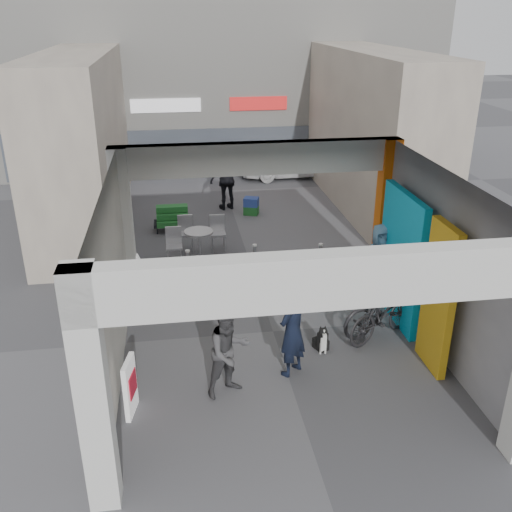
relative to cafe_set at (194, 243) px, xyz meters
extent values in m
plane|color=#57575C|center=(1.42, -4.23, -0.34)|extent=(90.00, 90.00, 0.00)
cube|color=silver|center=(-1.58, -8.23, 1.41)|extent=(0.40, 0.40, 3.50)
cube|color=silver|center=(-1.58, -2.23, 1.41)|extent=(0.40, 0.40, 3.50)
cube|color=#E1600D|center=(4.42, -2.23, 1.41)|extent=(0.40, 0.40, 3.50)
plane|color=beige|center=(-1.58, -5.23, 1.41)|extent=(0.00, 6.40, 6.40)
plane|color=#95959A|center=(4.42, -5.23, 1.41)|extent=(0.00, 6.40, 6.40)
cube|color=#0CA3CF|center=(4.12, -4.03, 1.06)|extent=(0.15, 2.00, 2.80)
cube|color=gold|center=(4.12, -5.83, 1.06)|extent=(0.15, 1.00, 2.80)
plane|color=#A5A5A1|center=(1.42, -5.23, 3.16)|extent=(6.40, 6.40, 0.00)
cube|color=silver|center=(1.42, -2.18, 2.81)|extent=(6.40, 0.30, 0.70)
cube|color=silver|center=(1.42, -8.28, 2.81)|extent=(6.40, 0.30, 0.70)
cube|color=white|center=(1.42, -2.01, 2.76)|extent=(4.20, 0.05, 0.55)
cube|color=silver|center=(1.42, 9.77, 3.66)|extent=(18.00, 4.00, 8.00)
cube|color=#515966|center=(1.42, 7.72, 0.66)|extent=(16.20, 0.06, 1.80)
cube|color=white|center=(-0.58, 7.73, 2.46)|extent=(2.60, 0.06, 0.50)
cube|color=red|center=(2.92, 7.73, 2.46)|extent=(2.20, 0.06, 0.50)
cube|color=#B7AB98|center=(-3.08, 3.27, 2.16)|extent=(2.00, 9.00, 5.00)
cube|color=#B7AB98|center=(5.92, 3.27, 2.16)|extent=(2.00, 9.00, 5.00)
cylinder|color=#95989D|center=(-0.22, -1.97, 0.14)|extent=(0.09, 0.09, 0.96)
cylinder|color=#95989D|center=(1.40, -1.72, 0.11)|extent=(0.09, 0.09, 0.91)
cylinder|color=#95989D|center=(3.04, -1.71, 0.07)|extent=(0.09, 0.09, 0.82)
cube|color=white|center=(-1.33, -6.41, 0.16)|extent=(0.19, 0.55, 1.00)
cube|color=red|center=(-1.29, -6.41, 0.21)|extent=(0.12, 0.39, 0.40)
cube|color=white|center=(-1.33, -2.30, 0.16)|extent=(0.21, 0.55, 1.00)
cube|color=red|center=(-1.29, -2.30, 0.21)|extent=(0.13, 0.38, 0.40)
cylinder|color=#ABAAB0|center=(0.13, -0.31, 0.05)|extent=(0.07, 0.07, 0.78)
cylinder|color=#ABAAB0|center=(0.13, -0.31, -0.33)|extent=(0.48, 0.48, 0.02)
cylinder|color=#ABAAB0|center=(0.13, -0.31, 0.44)|extent=(0.76, 0.76, 0.05)
cube|color=#ABAAB0|center=(-0.53, -0.52, -0.10)|extent=(0.41, 0.41, 0.49)
cube|color=#ABAAB0|center=(-0.53, -0.33, 0.38)|extent=(0.41, 0.05, 0.49)
cube|color=#ABAAB0|center=(0.67, 0.24, -0.10)|extent=(0.41, 0.41, 0.49)
cube|color=#ABAAB0|center=(0.67, 0.43, 0.38)|extent=(0.41, 0.05, 0.49)
cube|color=#ABAAB0|center=(-0.20, 0.35, -0.10)|extent=(0.41, 0.41, 0.49)
cube|color=#ABAAB0|center=(-0.20, 0.54, 0.38)|extent=(0.41, 0.05, 0.49)
cube|color=black|center=(-0.54, 1.96, -0.21)|extent=(1.12, 0.56, 0.28)
cube|color=#1B6026|center=(-0.54, 1.82, -0.07)|extent=(0.93, 0.33, 0.17)
cube|color=#1B6026|center=(-0.54, 1.96, 0.12)|extent=(0.93, 0.33, 0.17)
cube|color=#1B6026|center=(-0.54, 2.10, 0.31)|extent=(0.93, 0.33, 0.17)
cube|color=#1B6026|center=(1.98, 3.07, -0.20)|extent=(0.54, 0.48, 0.28)
cube|color=navy|center=(1.98, 3.07, 0.08)|extent=(0.54, 0.48, 0.28)
cube|color=black|center=(2.23, -5.00, -0.24)|extent=(0.21, 0.28, 0.21)
cube|color=black|center=(2.23, -5.12, -0.08)|extent=(0.17, 0.14, 0.32)
cube|color=silver|center=(2.23, -5.19, -0.12)|extent=(0.13, 0.03, 0.30)
cylinder|color=silver|center=(2.18, -5.18, -0.22)|extent=(0.04, 0.04, 0.25)
cylinder|color=silver|center=(2.28, -5.18, -0.22)|extent=(0.04, 0.04, 0.25)
sphere|color=black|center=(2.23, -5.13, 0.11)|extent=(0.17, 0.17, 0.17)
cube|color=silver|center=(2.23, -5.22, 0.10)|extent=(0.07, 0.11, 0.05)
cone|color=black|center=(2.19, -5.10, 0.19)|extent=(0.06, 0.06, 0.07)
cone|color=black|center=(2.28, -5.10, 0.19)|extent=(0.06, 0.06, 0.07)
imported|color=black|center=(1.50, -5.69, 0.54)|extent=(0.76, 0.75, 1.76)
imported|color=#444346|center=(0.32, -6.11, 0.48)|extent=(1.00, 0.91, 1.66)
imported|color=#5886AB|center=(4.02, -3.17, 0.57)|extent=(0.90, 0.60, 1.83)
imported|color=black|center=(1.28, 3.73, 0.65)|extent=(1.26, 0.81, 2.00)
imported|color=black|center=(3.72, -4.55, 0.21)|extent=(2.23, 1.33, 1.10)
imported|color=black|center=(3.55, -4.78, 0.21)|extent=(1.87, 1.36, 1.11)
imported|color=white|center=(4.12, 7.27, 0.33)|extent=(4.01, 1.75, 1.34)
camera|label=1|loc=(-0.42, -14.25, 5.81)|focal=40.00mm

